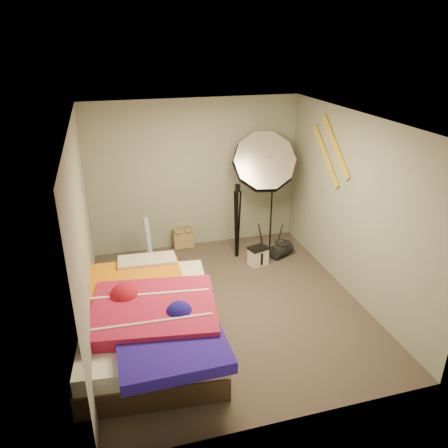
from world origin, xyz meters
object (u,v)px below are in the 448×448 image
object	(u,v)px
tote_bag	(183,238)
bed	(150,320)
wrapping_roll	(148,242)
camera_tripod	(237,216)
camera_case	(258,257)
duffel_bag	(281,250)
photo_umbrella	(264,163)

from	to	relation	value
tote_bag	bed	xyz separation A→B (m)	(-0.84, -2.38, 0.15)
wrapping_roll	bed	world-z (taller)	wrapping_roll
bed	camera_tripod	xyz separation A→B (m)	(1.63, 1.83, 0.40)
camera_case	duffel_bag	bearing A→B (deg)	4.36
tote_bag	camera_case	world-z (taller)	tote_bag
photo_umbrella	duffel_bag	bearing A→B (deg)	-53.40
wrapping_roll	bed	bearing A→B (deg)	-96.07
bed	photo_umbrella	distance (m)	3.11
tote_bag	bed	bearing A→B (deg)	-114.15
tote_bag	bed	world-z (taller)	bed
tote_bag	camera_case	distance (m)	1.38
wrapping_roll	camera_tripod	world-z (taller)	camera_tripod
tote_bag	wrapping_roll	size ratio (longest dim) A/B	0.44
tote_bag	wrapping_roll	distance (m)	0.80
duffel_bag	bed	bearing A→B (deg)	-171.29
photo_umbrella	camera_tripod	distance (m)	0.94
tote_bag	photo_umbrella	size ratio (longest dim) A/B	0.16
tote_bag	camera_tripod	size ratio (longest dim) A/B	0.28
tote_bag	camera_case	xyz separation A→B (m)	(1.03, -0.91, -0.03)
camera_case	camera_tripod	distance (m)	0.73
camera_case	bed	bearing A→B (deg)	-157.16
camera_case	duffel_bag	xyz separation A→B (m)	(0.46, 0.16, -0.02)
duffel_bag	photo_umbrella	distance (m)	1.47
bed	photo_umbrella	size ratio (longest dim) A/B	1.14
duffel_bag	camera_tripod	size ratio (longest dim) A/B	0.30
camera_case	bed	size ratio (longest dim) A/B	0.12
wrapping_roll	duffel_bag	distance (m)	2.17
bed	camera_tripod	size ratio (longest dim) A/B	1.94
bed	camera_tripod	world-z (taller)	camera_tripod
camera_case	photo_umbrella	world-z (taller)	photo_umbrella
tote_bag	bed	size ratio (longest dim) A/B	0.14
tote_bag	camera_tripod	world-z (taller)	camera_tripod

